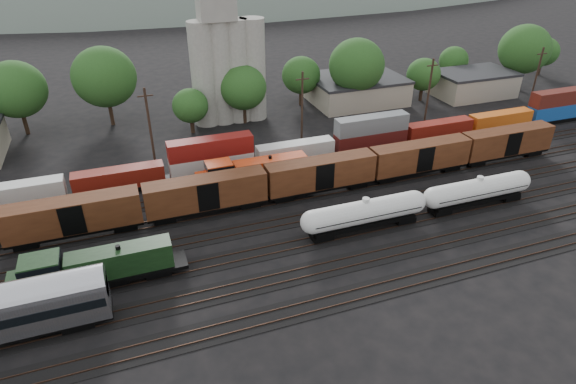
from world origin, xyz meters
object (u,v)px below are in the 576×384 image
object	(u,v)px
orange_locomotive	(250,172)
grain_silo	(227,60)
tank_car_a	(365,213)
green_locomotive	(90,268)

from	to	relation	value
orange_locomotive	grain_silo	world-z (taller)	grain_silo
tank_car_a	orange_locomotive	distance (m)	17.88
tank_car_a	orange_locomotive	world-z (taller)	orange_locomotive
grain_silo	orange_locomotive	bearing A→B (deg)	-97.83
orange_locomotive	grain_silo	size ratio (longest dim) A/B	0.59
grain_silo	green_locomotive	bearing A→B (deg)	-120.71
tank_car_a	grain_silo	world-z (taller)	grain_silo
tank_car_a	grain_silo	distance (m)	42.37
orange_locomotive	grain_silo	xyz separation A→B (m)	(3.57, 26.00, 8.81)
green_locomotive	tank_car_a	size ratio (longest dim) A/B	1.05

